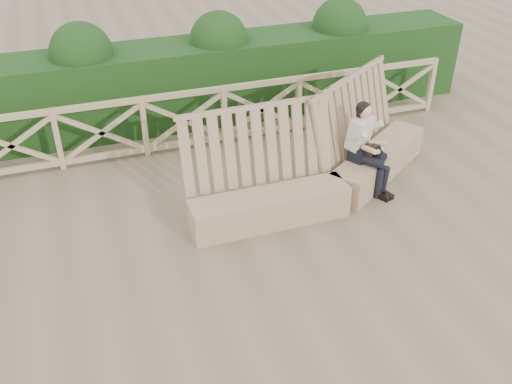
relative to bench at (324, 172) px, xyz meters
name	(u,v)px	position (x,y,z in m)	size (l,w,h in m)	color
ground	(249,268)	(-1.67, -1.31, -0.41)	(60.00, 60.00, 0.00)	brown
bench	(324,172)	(0.00, 0.00, 0.00)	(4.41, 1.99, 1.62)	#926E53
woman	(366,144)	(0.68, 0.00, 0.38)	(0.64, 0.89, 1.45)	black
guardrail	(185,121)	(-1.67, 2.19, 0.14)	(10.10, 0.09, 1.10)	#967F57
hedge	(170,85)	(-1.67, 3.39, 0.34)	(12.00, 1.20, 1.50)	black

